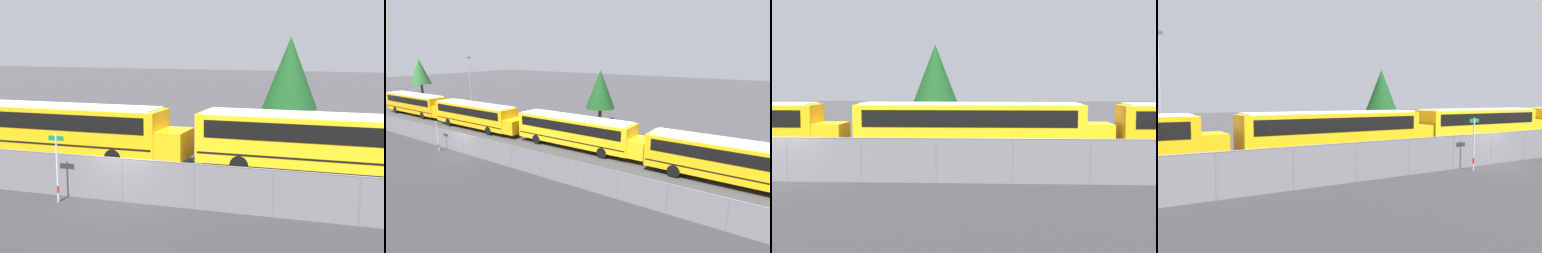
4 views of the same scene
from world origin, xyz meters
TOP-DOWN VIEW (x-y plane):
  - ground_plane at (0.00, 0.00)m, footprint 200.00×200.00m
  - road_strip at (0.00, -6.00)m, footprint 102.67×12.00m
  - fence at (0.00, -0.00)m, footprint 68.74×0.07m
  - school_bus_0 at (-20.95, 7.01)m, footprint 13.74×2.52m
  - school_bus_1 at (-6.67, 6.61)m, footprint 13.74×2.52m
  - school_bus_2 at (7.59, 7.13)m, footprint 13.74×2.52m
  - school_bus_3 at (21.55, 6.55)m, footprint 13.74×2.52m
  - street_sign at (-2.53, -0.88)m, footprint 0.70×0.09m
  - light_pole at (-16.48, 13.35)m, footprint 0.60×0.24m
  - tree_0 at (-35.33, 15.82)m, footprint 3.69×3.69m
  - tree_1 at (4.34, 17.19)m, footprint 3.73×3.73m

SIDE VIEW (x-z plane):
  - ground_plane at x=0.00m, z-range 0.00..0.00m
  - road_strip at x=0.00m, z-range 0.00..0.01m
  - fence at x=0.00m, z-range 0.02..1.89m
  - street_sign at x=-2.53m, z-range 0.09..2.94m
  - school_bus_0 at x=-20.95m, z-range 0.29..3.35m
  - school_bus_1 at x=-6.67m, z-range 0.29..3.35m
  - school_bus_2 at x=7.59m, z-range 0.29..3.35m
  - school_bus_3 at x=21.55m, z-range 0.29..3.35m
  - tree_1 at x=4.34m, z-range 1.01..7.91m
  - light_pole at x=-16.48m, z-range 0.39..8.74m
  - tree_0 at x=-35.33m, z-range 1.47..9.28m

